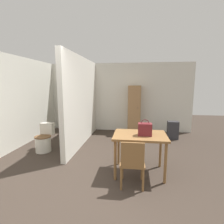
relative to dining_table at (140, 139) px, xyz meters
name	(u,v)px	position (x,y,z in m)	size (l,w,h in m)	color
ground_plane	(79,200)	(-0.92, -0.97, -0.69)	(16.00, 16.00, 0.00)	#382D26
wall_back	(113,97)	(-0.92, 3.23, 0.56)	(5.70, 0.12, 2.50)	silver
wall_left	(17,102)	(-3.33, 1.10, 0.56)	(0.12, 5.14, 2.50)	silver
partition_wall	(82,101)	(-1.65, 1.66, 0.56)	(0.12, 3.02, 2.50)	silver
dining_table	(140,139)	(0.00, 0.00, 0.00)	(1.01, 0.75, 0.79)	brown
wooden_chair	(132,162)	(-0.13, -0.51, -0.24)	(0.42, 0.42, 0.83)	brown
toilet	(44,140)	(-2.46, 0.85, -0.40)	(0.41, 0.56, 0.70)	silver
handbag	(145,129)	(0.09, -0.06, 0.22)	(0.25, 0.16, 0.31)	maroon
wooden_cabinet	(134,109)	(-0.13, 2.94, 0.16)	(0.44, 0.44, 1.69)	#997047
space_heater	(173,130)	(1.11, 2.34, -0.40)	(0.34, 0.22, 0.57)	#2D2D33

